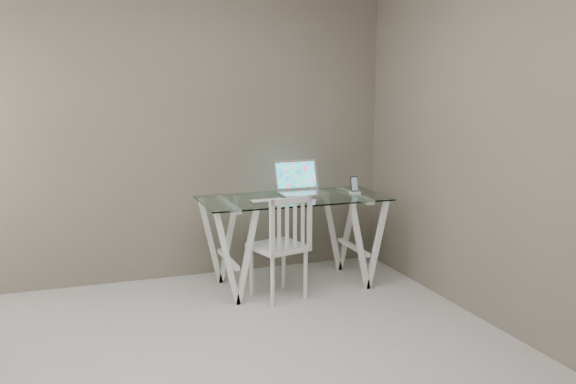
% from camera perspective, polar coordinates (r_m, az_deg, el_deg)
% --- Properties ---
extents(room, '(4.50, 4.52, 2.71)m').
position_cam_1_polar(room, '(3.23, -7.00, 10.28)').
color(room, '#A9A6A2').
rests_on(room, ground).
extents(desk, '(1.50, 0.70, 0.75)m').
position_cam_1_polar(desk, '(5.28, 0.44, -4.35)').
color(desk, silver).
rests_on(desk, ground).
extents(chair, '(0.46, 0.46, 0.83)m').
position_cam_1_polar(chair, '(4.94, -0.44, -4.49)').
color(chair, silver).
rests_on(chair, ground).
extents(laptop, '(0.39, 0.35, 0.27)m').
position_cam_1_polar(laptop, '(5.39, 1.07, 0.58)').
color(laptop, silver).
rests_on(laptop, desk).
extents(keyboard, '(0.27, 0.12, 0.01)m').
position_cam_1_polar(keyboard, '(5.05, -1.89, -0.77)').
color(keyboard, silver).
rests_on(keyboard, desk).
extents(mouse, '(0.12, 0.07, 0.04)m').
position_cam_1_polar(mouse, '(4.94, 1.38, -0.83)').
color(mouse, white).
rests_on(mouse, desk).
extents(phone_dock, '(0.08, 0.08, 0.14)m').
position_cam_1_polar(phone_dock, '(5.41, 5.93, 0.29)').
color(phone_dock, white).
rests_on(phone_dock, desk).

